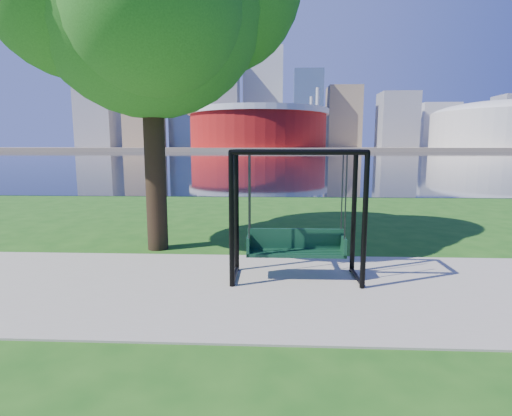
{
  "coord_description": "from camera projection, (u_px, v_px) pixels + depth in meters",
  "views": [
    {
      "loc": [
        0.22,
        -7.0,
        2.38
      ],
      "look_at": [
        -0.11,
        0.0,
        1.31
      ],
      "focal_mm": 28.0,
      "sensor_mm": 36.0,
      "label": 1
    }
  ],
  "objects": [
    {
      "name": "skyline",
      "position": [
        270.0,
        104.0,
        317.41
      ],
      "size": [
        392.0,
        66.0,
        96.5
      ],
      "color": "gray",
      "rests_on": "far_bank"
    },
    {
      "name": "path",
      "position": [
        261.0,
        288.0,
        6.79
      ],
      "size": [
        120.0,
        4.0,
        0.03
      ],
      "primitive_type": "cube",
      "color": "#9E937F",
      "rests_on": "ground"
    },
    {
      "name": "stadium",
      "position": [
        258.0,
        127.0,
        237.63
      ],
      "size": [
        83.0,
        83.0,
        32.0
      ],
      "color": "maroon",
      "rests_on": "far_bank"
    },
    {
      "name": "ground",
      "position": [
        262.0,
        279.0,
        7.28
      ],
      "size": [
        900.0,
        900.0,
        0.0
      ],
      "primitive_type": "plane",
      "color": "#1E5114",
      "rests_on": "ground"
    },
    {
      "name": "swing",
      "position": [
        296.0,
        218.0,
        7.08
      ],
      "size": [
        2.3,
        1.0,
        2.35
      ],
      "rotation": [
        0.0,
        0.0,
        0.0
      ],
      "color": "black",
      "rests_on": "ground"
    },
    {
      "name": "far_bank",
      "position": [
        275.0,
        149.0,
        309.26
      ],
      "size": [
        900.0,
        228.0,
        2.0
      ],
      "primitive_type": "cube",
      "color": "#937F60",
      "rests_on": "ground"
    },
    {
      "name": "river",
      "position": [
        274.0,
        156.0,
        107.99
      ],
      "size": [
        900.0,
        180.0,
        0.02
      ],
      "primitive_type": "cube",
      "color": "black",
      "rests_on": "ground"
    },
    {
      "name": "arena",
      "position": [
        508.0,
        123.0,
        230.57
      ],
      "size": [
        84.0,
        84.0,
        26.56
      ],
      "color": "beige",
      "rests_on": "far_bank"
    }
  ]
}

